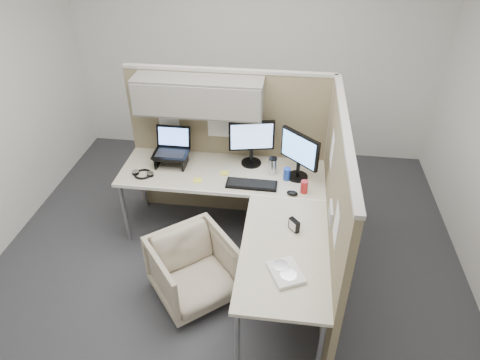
# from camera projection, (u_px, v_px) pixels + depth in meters

# --- Properties ---
(ground) EXTENTS (4.50, 4.50, 0.00)m
(ground) POSITION_uv_depth(u_px,v_px,m) (226.00, 266.00, 4.11)
(ground) COLOR #2F2F34
(ground) RESTS_ON ground
(partition_back) EXTENTS (2.00, 0.36, 1.63)m
(partition_back) POSITION_uv_depth(u_px,v_px,m) (216.00, 123.00, 4.18)
(partition_back) COLOR #847556
(partition_back) RESTS_ON ground
(partition_right) EXTENTS (0.07, 2.03, 1.63)m
(partition_right) POSITION_uv_depth(u_px,v_px,m) (332.00, 212.00, 3.50)
(partition_right) COLOR #847556
(partition_right) RESTS_ON ground
(desk) EXTENTS (2.00, 1.98, 0.73)m
(desk) POSITION_uv_depth(u_px,v_px,m) (241.00, 203.00, 3.81)
(desk) COLOR beige
(desk) RESTS_ON ground
(office_chair) EXTENTS (0.87, 0.87, 0.66)m
(office_chair) POSITION_uv_depth(u_px,v_px,m) (193.00, 267.00, 3.66)
(office_chair) COLOR #BEB497
(office_chair) RESTS_ON ground
(monitor_left) EXTENTS (0.44, 0.20, 0.47)m
(monitor_left) POSITION_uv_depth(u_px,v_px,m) (252.00, 140.00, 4.11)
(monitor_left) COLOR black
(monitor_left) RESTS_ON desk
(monitor_right) EXTENTS (0.35, 0.32, 0.47)m
(monitor_right) POSITION_uv_depth(u_px,v_px,m) (299.00, 153.00, 3.91)
(monitor_right) COLOR black
(monitor_right) RESTS_ON desk
(laptop_station) EXTENTS (0.34, 0.29, 0.36)m
(laptop_station) POSITION_uv_depth(u_px,v_px,m) (172.00, 151.00, 4.19)
(laptop_station) COLOR black
(laptop_station) RESTS_ON desk
(keyboard) EXTENTS (0.47, 0.16, 0.02)m
(keyboard) POSITION_uv_depth(u_px,v_px,m) (252.00, 184.00, 3.95)
(keyboard) COLOR black
(keyboard) RESTS_ON desk
(mouse) EXTENTS (0.11, 0.08, 0.04)m
(mouse) POSITION_uv_depth(u_px,v_px,m) (292.00, 193.00, 3.83)
(mouse) COLOR black
(mouse) RESTS_ON desk
(travel_mug) EXTENTS (0.08, 0.08, 0.17)m
(travel_mug) POSITION_uv_depth(u_px,v_px,m) (273.00, 166.00, 4.07)
(travel_mug) COLOR silver
(travel_mug) RESTS_ON desk
(soda_can_green) EXTENTS (0.07, 0.07, 0.12)m
(soda_can_green) POSITION_uv_depth(u_px,v_px,m) (304.00, 187.00, 3.84)
(soda_can_green) COLOR #B21E1E
(soda_can_green) RESTS_ON desk
(soda_can_silver) EXTENTS (0.07, 0.07, 0.12)m
(soda_can_silver) POSITION_uv_depth(u_px,v_px,m) (287.00, 174.00, 4.01)
(soda_can_silver) COLOR #1E3FA5
(soda_can_silver) RESTS_ON desk
(sticky_note_d) EXTENTS (0.08, 0.08, 0.01)m
(sticky_note_d) POSITION_uv_depth(u_px,v_px,m) (224.00, 173.00, 4.12)
(sticky_note_d) COLOR #F0EB3F
(sticky_note_d) RESTS_ON desk
(sticky_note_a) EXTENTS (0.08, 0.08, 0.01)m
(sticky_note_a) POSITION_uv_depth(u_px,v_px,m) (198.00, 180.00, 4.02)
(sticky_note_a) COLOR #F0EB3F
(sticky_note_a) RESTS_ON desk
(headphones) EXTENTS (0.21, 0.18, 0.03)m
(headphones) POSITION_uv_depth(u_px,v_px,m) (143.00, 174.00, 4.09)
(headphones) COLOR black
(headphones) RESTS_ON desk
(paper_stack) EXTENTS (0.30, 0.33, 0.03)m
(paper_stack) POSITION_uv_depth(u_px,v_px,m) (286.00, 272.00, 3.05)
(paper_stack) COLOR white
(paper_stack) RESTS_ON desk
(desk_clock) EXTENTS (0.10, 0.10, 0.10)m
(desk_clock) POSITION_uv_depth(u_px,v_px,m) (294.00, 225.00, 3.42)
(desk_clock) COLOR black
(desk_clock) RESTS_ON desk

